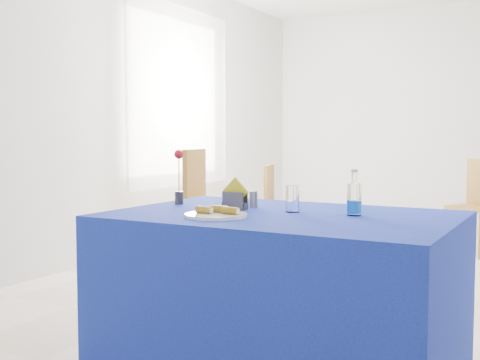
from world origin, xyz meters
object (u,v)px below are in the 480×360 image
object	(u,v)px
plate	(216,215)
chair_win_a	(206,197)
water_bottle	(354,200)
chair_win_b	(278,198)
chair_bg_left	(480,199)
blue_table	(282,291)

from	to	relation	value
plate	chair_win_a	bearing A→B (deg)	123.36
plate	water_bottle	world-z (taller)	water_bottle
chair_win_b	water_bottle	bearing A→B (deg)	-163.27
chair_bg_left	chair_win_a	bearing A→B (deg)	-117.70
blue_table	chair_win_a	world-z (taller)	chair_win_a
plate	blue_table	xyz separation A→B (m)	(0.21, 0.26, -0.39)
blue_table	chair_win_b	size ratio (longest dim) A/B	1.91
chair_win_b	chair_bg_left	bearing A→B (deg)	-91.00
blue_table	chair_win_b	bearing A→B (deg)	115.99
blue_table	water_bottle	bearing A→B (deg)	17.20
chair_win_a	plate	bearing A→B (deg)	-157.87
chair_win_a	chair_win_b	bearing A→B (deg)	-19.46
plate	water_bottle	bearing A→B (deg)	34.29
blue_table	chair_win_b	xyz separation A→B (m)	(-1.52, 3.11, 0.10)
plate	chair_win_b	size ratio (longest dim) A/B	0.34
blue_table	plate	bearing A→B (deg)	-128.79
chair_win_a	chair_win_b	size ratio (longest dim) A/B	1.22
chair_bg_left	chair_win_b	bearing A→B (deg)	-141.52
plate	water_bottle	size ratio (longest dim) A/B	1.34
plate	blue_table	world-z (taller)	plate
chair_bg_left	chair_win_b	size ratio (longest dim) A/B	1.09
chair_bg_left	chair_win_a	size ratio (longest dim) A/B	0.90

